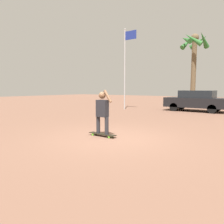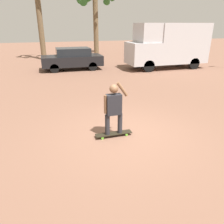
# 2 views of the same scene
# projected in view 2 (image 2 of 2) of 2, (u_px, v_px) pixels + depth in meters

# --- Properties ---
(ground_plane) EXTENTS (80.00, 80.00, 0.00)m
(ground_plane) POSITION_uv_depth(u_px,v_px,m) (126.00, 134.00, 6.73)
(ground_plane) COLOR brown
(skateboard) EXTENTS (1.12, 0.24, 0.10)m
(skateboard) POSITION_uv_depth(u_px,v_px,m) (114.00, 134.00, 6.60)
(skateboard) COLOR black
(skateboard) RESTS_ON ground_plane
(person_skateboarder) EXTENTS (0.71, 0.25, 1.59)m
(person_skateboarder) POSITION_uv_depth(u_px,v_px,m) (114.00, 106.00, 6.27)
(person_skateboarder) COLOR #28282D
(person_skateboarder) RESTS_ON skateboard
(camper_van) EXTENTS (6.04, 2.12, 3.25)m
(camper_van) POSITION_uv_depth(u_px,v_px,m) (169.00, 44.00, 16.29)
(camper_van) COLOR black
(camper_van) RESTS_ON ground_plane
(parked_car_black) EXTENTS (4.37, 1.88, 1.57)m
(parked_car_black) POSITION_uv_depth(u_px,v_px,m) (72.00, 58.00, 16.09)
(parked_car_black) COLOR black
(parked_car_black) RESTS_ON ground_plane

